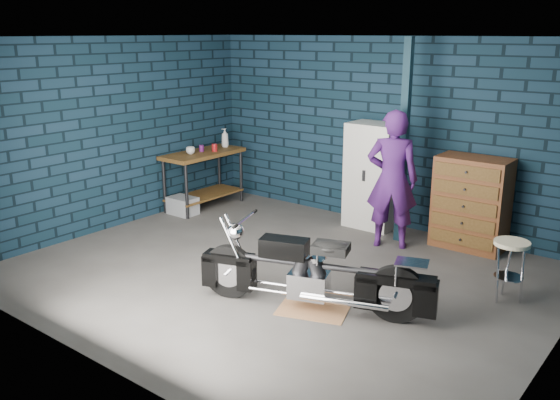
# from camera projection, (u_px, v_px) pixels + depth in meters

# --- Properties ---
(ground) EXTENTS (6.00, 6.00, 0.00)m
(ground) POSITION_uv_depth(u_px,v_px,m) (279.00, 274.00, 6.99)
(ground) COLOR #524F4D
(ground) RESTS_ON ground
(room_walls) EXTENTS (6.02, 5.01, 2.71)m
(room_walls) POSITION_uv_depth(u_px,v_px,m) (309.00, 108.00, 6.89)
(room_walls) COLOR black
(room_walls) RESTS_ON ground
(support_post) EXTENTS (0.10, 0.10, 2.70)m
(support_post) POSITION_uv_depth(u_px,v_px,m) (404.00, 143.00, 7.77)
(support_post) COLOR #112B38
(support_post) RESTS_ON ground
(workbench) EXTENTS (0.60, 1.40, 0.91)m
(workbench) POSITION_uv_depth(u_px,v_px,m) (204.00, 180.00, 9.55)
(workbench) COLOR brown
(workbench) RESTS_ON ground
(drip_mat) EXTENTS (0.84, 0.73, 0.01)m
(drip_mat) POSITION_uv_depth(u_px,v_px,m) (313.00, 309.00, 6.11)
(drip_mat) COLOR #9C6744
(drip_mat) RESTS_ON ground
(motorcycle) EXTENTS (2.16, 1.22, 0.92)m
(motorcycle) POSITION_uv_depth(u_px,v_px,m) (314.00, 268.00, 5.98)
(motorcycle) COLOR black
(motorcycle) RESTS_ON ground
(person) EXTENTS (0.78, 0.67, 1.82)m
(person) POSITION_uv_depth(u_px,v_px,m) (392.00, 180.00, 7.67)
(person) COLOR #491B68
(person) RESTS_ON ground
(storage_bin) EXTENTS (0.44, 0.31, 0.27)m
(storage_bin) POSITION_uv_depth(u_px,v_px,m) (183.00, 206.00, 9.25)
(storage_bin) COLOR gray
(storage_bin) RESTS_ON ground
(locker) EXTENTS (0.71, 0.51, 1.52)m
(locker) POSITION_uv_depth(u_px,v_px,m) (372.00, 176.00, 8.50)
(locker) COLOR silver
(locker) RESTS_ON ground
(tool_chest) EXTENTS (0.91, 0.51, 1.21)m
(tool_chest) POSITION_uv_depth(u_px,v_px,m) (471.00, 203.00, 7.68)
(tool_chest) COLOR brown
(tool_chest) RESTS_ON ground
(shop_stool) EXTENTS (0.40, 0.40, 0.67)m
(shop_stool) POSITION_uv_depth(u_px,v_px,m) (509.00, 271.00, 6.22)
(shop_stool) COLOR beige
(shop_stool) RESTS_ON ground
(cup_a) EXTENTS (0.14, 0.14, 0.11)m
(cup_a) POSITION_uv_depth(u_px,v_px,m) (191.00, 151.00, 9.24)
(cup_a) COLOR beige
(cup_a) RESTS_ON workbench
(mug_purple) EXTENTS (0.08, 0.08, 0.10)m
(mug_purple) POSITION_uv_depth(u_px,v_px,m) (202.00, 148.00, 9.44)
(mug_purple) COLOR #5E1966
(mug_purple) RESTS_ON workbench
(mug_red) EXTENTS (0.11, 0.11, 0.12)m
(mug_red) POSITION_uv_depth(u_px,v_px,m) (215.00, 148.00, 9.44)
(mug_red) COLOR #A11518
(mug_red) RESTS_ON workbench
(bottle) EXTENTS (0.16, 0.16, 0.31)m
(bottle) POSITION_uv_depth(u_px,v_px,m) (225.00, 138.00, 9.78)
(bottle) COLOR gray
(bottle) RESTS_ON workbench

